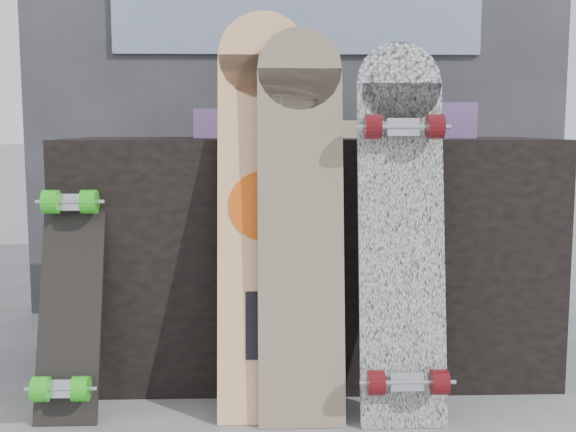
{
  "coord_description": "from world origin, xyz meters",
  "views": [
    {
      "loc": [
        -0.15,
        -1.96,
        0.85
      ],
      "look_at": [
        -0.08,
        0.2,
        0.57
      ],
      "focal_mm": 45.0,
      "sensor_mm": 36.0,
      "label": 1
    }
  ],
  "objects_px": {
    "longboard_geisha": "(264,200)",
    "longboard_cascadia": "(402,226)",
    "longboard_celtic": "(301,211)",
    "vendor_table": "(307,254)",
    "skateboard_dark": "(70,278)"
  },
  "relations": [
    {
      "from": "longboard_cascadia",
      "to": "vendor_table",
      "type": "bearing_deg",
      "value": 118.53
    },
    {
      "from": "vendor_table",
      "to": "skateboard_dark",
      "type": "bearing_deg",
      "value": -152.27
    },
    {
      "from": "longboard_geisha",
      "to": "skateboard_dark",
      "type": "height_order",
      "value": "longboard_geisha"
    },
    {
      "from": "longboard_celtic",
      "to": "longboard_cascadia",
      "type": "xyz_separation_m",
      "value": [
        0.29,
        -0.03,
        -0.04
      ]
    },
    {
      "from": "longboard_celtic",
      "to": "longboard_cascadia",
      "type": "distance_m",
      "value": 0.29
    },
    {
      "from": "longboard_geisha",
      "to": "longboard_cascadia",
      "type": "height_order",
      "value": "longboard_geisha"
    },
    {
      "from": "longboard_geisha",
      "to": "longboard_cascadia",
      "type": "bearing_deg",
      "value": -11.63
    },
    {
      "from": "longboard_geisha",
      "to": "longboard_cascadia",
      "type": "distance_m",
      "value": 0.4
    },
    {
      "from": "longboard_cascadia",
      "to": "skateboard_dark",
      "type": "relative_size",
      "value": 1.38
    },
    {
      "from": "longboard_celtic",
      "to": "skateboard_dark",
      "type": "relative_size",
      "value": 1.43
    },
    {
      "from": "vendor_table",
      "to": "longboard_celtic",
      "type": "relative_size",
      "value": 1.42
    },
    {
      "from": "longboard_cascadia",
      "to": "skateboard_dark",
      "type": "distance_m",
      "value": 0.97
    },
    {
      "from": "longboard_celtic",
      "to": "skateboard_dark",
      "type": "xyz_separation_m",
      "value": [
        -0.67,
        0.04,
        -0.2
      ]
    },
    {
      "from": "longboard_celtic",
      "to": "vendor_table",
      "type": "bearing_deg",
      "value": 83.89
    },
    {
      "from": "longboard_geisha",
      "to": "longboard_celtic",
      "type": "xyz_separation_m",
      "value": [
        0.11,
        -0.05,
        -0.03
      ]
    }
  ]
}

